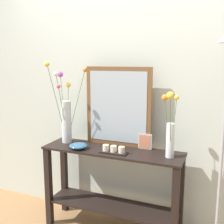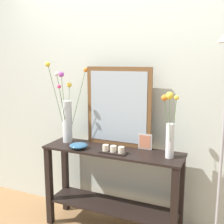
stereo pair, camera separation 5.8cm
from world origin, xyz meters
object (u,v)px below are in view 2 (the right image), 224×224
Objects in this scene: candle_tray at (113,150)px; decorative_bowl at (79,145)px; mirror_leaning at (119,107)px; picture_frame_small at (145,142)px; console_table at (112,181)px; vase_right at (170,131)px; tall_vase_left at (67,115)px.

candle_tray is 0.34m from decorative_bowl.
mirror_leaning reaches higher than picture_frame_small.
decorative_bowl reaches higher than console_table.
picture_frame_small is at bearing -2.73° from mirror_leaning.
picture_frame_small reaches higher than decorative_bowl.
console_table is at bearing 178.24° from vase_right.
vase_right is (0.52, -0.02, 0.54)m from console_table.
vase_right reaches higher than candle_tray.
candle_tray reaches higher than decorative_bowl.
decorative_bowl is at bearing -157.89° from picture_frame_small.
picture_frame_small is at bearing 6.35° from tall_vase_left.
decorative_bowl is at bearing -178.58° from candle_tray.
mirror_leaning is 4.43× the size of decorative_bowl.
decorative_bowl is (-0.30, -0.24, -0.34)m from mirror_leaning.
vase_right reaches higher than decorative_bowl.
decorative_bowl is (-0.29, -0.09, 0.34)m from console_table.
tall_vase_left is at bearing -173.65° from picture_frame_small.
vase_right is at bearing 8.34° from candle_tray.
tall_vase_left is at bearing -168.95° from mirror_leaning.
console_table is 0.77m from tall_vase_left.
mirror_leaning is 1.32× the size of vase_right.
candle_tray is at bearing -59.68° from console_table.
decorative_bowl is at bearing -140.73° from mirror_leaning.
tall_vase_left is at bearing 146.03° from decorative_bowl.
tall_vase_left reaches higher than decorative_bowl.
candle_tray is at bearing -134.93° from picture_frame_small.
vase_right is 3.96× the size of picture_frame_small.
tall_vase_left is at bearing 174.43° from console_table.
candle_tray reaches higher than console_table.
console_table is 0.46m from decorative_bowl.
vase_right is at bearing -3.65° from tall_vase_left.
tall_vase_left is at bearing 166.42° from candle_tray.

